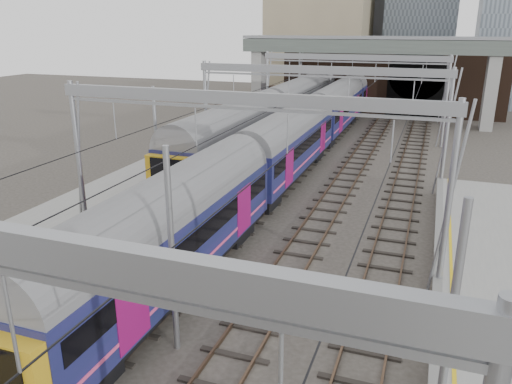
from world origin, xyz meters
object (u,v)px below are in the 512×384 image
at_px(signal_near_centre, 60,301).
at_px(train_main, 316,122).
at_px(signal_near_left, 29,305).
at_px(train_second, 318,93).

bearing_deg(signal_near_centre, train_main, 105.13).
relative_size(train_main, signal_near_centre, 13.23).
distance_m(signal_near_left, signal_near_centre, 0.79).
relative_size(signal_near_left, signal_near_centre, 1.03).
height_order(train_second, signal_near_left, signal_near_left).
relative_size(train_main, train_second, 0.94).
distance_m(train_main, signal_near_centre, 31.55).
bearing_deg(signal_near_left, train_second, 116.62).
bearing_deg(signal_near_left, train_main, 111.88).
bearing_deg(train_second, signal_near_centre, -85.08).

